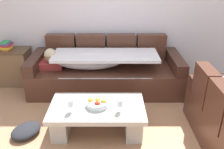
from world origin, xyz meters
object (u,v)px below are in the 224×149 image
object	(u,v)px
couch_along_wall	(103,71)
wine_glass_near_left	(70,104)
side_cabinet	(9,67)
crumpled_garment	(25,131)
open_magazine	(119,105)
book_stack_on_cabinet	(5,46)
wine_glass_near_right	(119,103)
coffee_table	(97,115)
fruit_bowl	(97,103)

from	to	relation	value
couch_along_wall	wine_glass_near_left	size ratio (longest dim) A/B	15.18
side_cabinet	crumpled_garment	size ratio (longest dim) A/B	1.80
open_magazine	book_stack_on_cabinet	bearing A→B (deg)	159.71
wine_glass_near_right	side_cabinet	bearing A→B (deg)	141.73
coffee_table	fruit_bowl	bearing A→B (deg)	-27.96
wine_glass_near_left	wine_glass_near_right	bearing A→B (deg)	0.89
couch_along_wall	side_cabinet	xyz separation A→B (m)	(-1.69, 0.22, -0.01)
fruit_bowl	crumpled_garment	xyz separation A→B (m)	(-0.92, -0.08, -0.36)
open_magazine	couch_along_wall	bearing A→B (deg)	117.34
fruit_bowl	book_stack_on_cabinet	size ratio (longest dim) A/B	1.23
side_cabinet	book_stack_on_cabinet	world-z (taller)	book_stack_on_cabinet
book_stack_on_cabinet	crumpled_garment	size ratio (longest dim) A/B	0.57
couch_along_wall	crumpled_garment	world-z (taller)	couch_along_wall
couch_along_wall	book_stack_on_cabinet	bearing A→B (deg)	172.48
side_cabinet	crumpled_garment	bearing A→B (deg)	-63.73
coffee_table	side_cabinet	size ratio (longest dim) A/B	1.67
coffee_table	open_magazine	xyz separation A→B (m)	(0.28, 0.01, 0.15)
coffee_table	couch_along_wall	bearing A→B (deg)	88.11
couch_along_wall	wine_glass_near_right	world-z (taller)	couch_along_wall
fruit_bowl	side_cabinet	size ratio (longest dim) A/B	0.39
wine_glass_near_right	crumpled_garment	bearing A→B (deg)	178.05
side_cabinet	book_stack_on_cabinet	xyz separation A→B (m)	(0.01, -0.00, 0.40)
coffee_table	book_stack_on_cabinet	world-z (taller)	book_stack_on_cabinet
open_magazine	side_cabinet	distance (m)	2.38
wine_glass_near_right	side_cabinet	distance (m)	2.47
wine_glass_near_right	book_stack_on_cabinet	world-z (taller)	book_stack_on_cabinet
fruit_bowl	wine_glass_near_left	distance (m)	0.35
open_magazine	crumpled_garment	bearing A→B (deg)	-160.25
side_cabinet	open_magazine	bearing A→B (deg)	-35.78
fruit_bowl	crumpled_garment	bearing A→B (deg)	-175.07
side_cabinet	crumpled_garment	xyz separation A→B (m)	(0.73, -1.48, -0.26)
coffee_table	wine_glass_near_right	bearing A→B (deg)	-23.60
couch_along_wall	book_stack_on_cabinet	world-z (taller)	couch_along_wall
wine_glass_near_left	wine_glass_near_right	world-z (taller)	same
wine_glass_near_left	fruit_bowl	bearing A→B (deg)	22.52
crumpled_garment	couch_along_wall	bearing A→B (deg)	52.72
fruit_bowl	wine_glass_near_right	bearing A→B (deg)	-23.54
wine_glass_near_left	crumpled_garment	bearing A→B (deg)	175.32
coffee_table	side_cabinet	distance (m)	2.17
couch_along_wall	fruit_bowl	world-z (taller)	couch_along_wall
fruit_bowl	open_magazine	world-z (taller)	fruit_bowl
wine_glass_near_left	coffee_table	bearing A→B (deg)	23.10
side_cabinet	book_stack_on_cabinet	distance (m)	0.40
crumpled_garment	coffee_table	bearing A→B (deg)	5.07
couch_along_wall	crumpled_garment	distance (m)	1.60
coffee_table	crumpled_garment	xyz separation A→B (m)	(-0.92, -0.08, -0.18)
crumpled_garment	wine_glass_near_right	bearing A→B (deg)	-1.95
coffee_table	open_magazine	distance (m)	0.32
open_magazine	crumpled_garment	distance (m)	1.25
wine_glass_near_left	open_magazine	world-z (taller)	wine_glass_near_left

